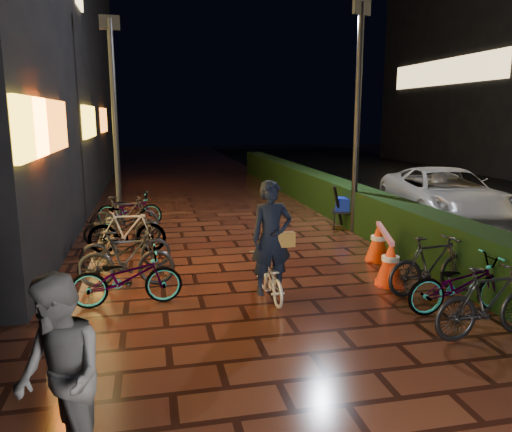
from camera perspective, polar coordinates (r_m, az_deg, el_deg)
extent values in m
plane|color=#381911|center=(7.16, 3.53, -11.44)|extent=(80.00, 80.00, 0.00)
cube|color=black|center=(15.40, 7.41, 2.82)|extent=(0.70, 20.00, 1.00)
imported|color=#555557|center=(4.28, -21.53, -16.77)|extent=(0.92, 0.99, 1.63)
imported|color=silver|center=(14.26, 20.76, 2.31)|extent=(3.17, 5.34, 1.39)
cube|color=yellow|center=(8.02, -24.27, 9.15)|extent=(0.08, 2.00, 0.90)
cube|color=orange|center=(9.49, -22.41, 9.49)|extent=(0.08, 3.00, 0.90)
cube|color=yellow|center=(15.44, -18.52, 10.18)|extent=(0.08, 2.80, 0.90)
cube|color=orange|center=(20.42, -17.01, 10.44)|extent=(0.08, 2.20, 0.90)
cube|color=#FFD88C|center=(28.82, 20.65, 15.15)|extent=(0.06, 10.00, 1.30)
cylinder|color=black|center=(12.01, 11.49, 10.47)|extent=(0.19, 0.19, 5.25)
cube|color=black|center=(12.24, 11.99, 22.36)|extent=(0.50, 0.27, 0.35)
cylinder|color=black|center=(13.33, -15.80, 10.02)|extent=(0.15, 0.15, 5.10)
cube|color=black|center=(13.51, -16.40, 20.46)|extent=(0.50, 0.12, 0.34)
imported|color=silver|center=(7.73, 1.55, -6.99)|extent=(0.50, 1.30, 0.68)
imported|color=black|center=(7.46, 1.79, -2.52)|extent=(0.65, 0.44, 1.73)
cube|color=olive|center=(7.50, 3.30, -2.70)|extent=(0.31, 0.14, 0.22)
cone|color=#FF390D|center=(8.60, 15.08, -5.16)|extent=(0.48, 0.48, 0.77)
cone|color=#F23D0C|center=(9.96, 13.79, -2.83)|extent=(0.48, 0.48, 0.77)
cube|color=#FF2E0D|center=(8.71, 14.96, -7.48)|extent=(0.52, 0.52, 0.03)
cube|color=red|center=(10.05, 13.69, -4.86)|extent=(0.52, 0.52, 0.03)
cube|color=red|center=(9.19, 14.49, -1.87)|extent=(0.58, 1.59, 0.08)
cube|color=black|center=(12.60, 10.04, 0.52)|extent=(0.72, 0.66, 0.04)
cylinder|color=black|center=(12.44, 8.95, -0.65)|extent=(0.04, 0.04, 0.41)
cylinder|color=black|center=(12.47, 11.14, -0.71)|extent=(0.04, 0.04, 0.41)
cylinder|color=black|center=(12.83, 8.91, -0.29)|extent=(0.04, 0.04, 0.41)
cylinder|color=black|center=(12.85, 11.03, -0.34)|extent=(0.04, 0.04, 0.41)
cube|color=#0D23B5|center=(12.57, 10.07, 1.34)|extent=(0.53, 0.49, 0.32)
cylinder|color=black|center=(12.40, 9.35, 1.13)|extent=(0.40, 0.34, 1.05)
imported|color=black|center=(10.53, -14.54, -1.60)|extent=(1.60, 0.56, 0.95)
imported|color=black|center=(11.12, -15.02, -1.19)|extent=(1.64, 0.60, 0.85)
imported|color=black|center=(9.39, -14.69, -3.48)|extent=(1.68, 0.77, 0.85)
imported|color=black|center=(7.67, -14.59, -6.83)|extent=(1.65, 0.64, 0.85)
imported|color=black|center=(12.04, -14.79, 0.00)|extent=(1.59, 0.49, 0.95)
imported|color=black|center=(8.47, -14.63, -4.76)|extent=(1.60, 0.54, 0.95)
imported|color=black|center=(13.12, -14.26, 0.74)|extent=(1.67, 0.73, 0.85)
imported|color=black|center=(8.34, 19.42, -5.30)|extent=(1.62, 0.65, 0.95)
imported|color=black|center=(7.01, 25.14, -8.91)|extent=(1.60, 0.55, 0.95)
imported|color=black|center=(7.73, 22.40, -7.20)|extent=(1.64, 0.60, 0.85)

